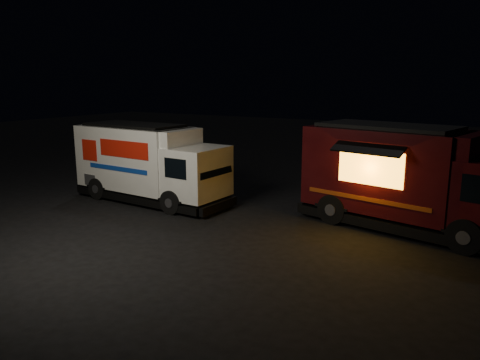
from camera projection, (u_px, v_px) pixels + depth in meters
name	position (u px, v px, depth m)	size (l,w,h in m)	color
ground	(179.00, 227.00, 14.65)	(80.00, 80.00, 0.00)	black
white_truck	(152.00, 163.00, 17.50)	(6.37, 2.17, 2.89)	white
red_truck	(413.00, 179.00, 14.11)	(6.81, 2.50, 3.17)	#3C0A0C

